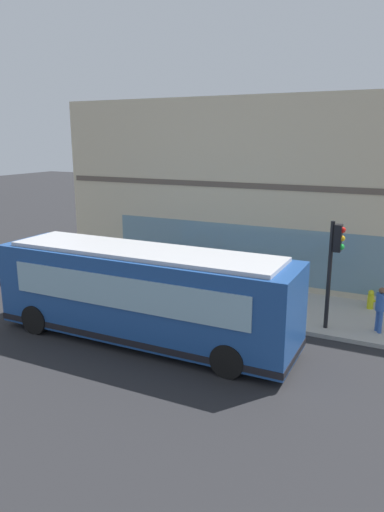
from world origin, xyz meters
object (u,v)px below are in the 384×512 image
object	(u,v)px
newspaper_vending_box	(261,293)
pedestrian_walking_along_curb	(191,264)
traffic_light_near_corner	(335,255)
pedestrian_near_hydrant	(380,307)
fire_hydrant	(371,299)
pedestrian_by_light_pole	(152,258)
city_bus_nearside	(143,295)

from	to	relation	value
newspaper_vending_box	pedestrian_walking_along_curb	bearing A→B (deg)	77.93
traffic_light_near_corner	pedestrian_near_hydrant	world-z (taller)	traffic_light_near_corner
traffic_light_near_corner	fire_hydrant	size ratio (longest dim) A/B	5.01
pedestrian_near_hydrant	newspaper_vending_box	xyz separation A→B (m)	(0.82, 4.36, -0.43)
traffic_light_near_corner	pedestrian_walking_along_curb	xyz separation A→B (m)	(1.96, 6.25, -1.54)
newspaper_vending_box	fire_hydrant	bearing A→B (deg)	-70.06
traffic_light_near_corner	newspaper_vending_box	xyz separation A→B (m)	(1.23, 2.82, -2.13)
fire_hydrant	pedestrian_by_light_pole	xyz separation A→B (m)	(-0.27, 9.48, 0.63)
fire_hydrant	pedestrian_near_hydrant	xyz separation A→B (m)	(-2.23, -0.48, 0.52)
traffic_light_near_corner	pedestrian_walking_along_curb	distance (m)	6.73
pedestrian_by_light_pole	newspaper_vending_box	world-z (taller)	pedestrian_by_light_pole
pedestrian_near_hydrant	pedestrian_walking_along_curb	size ratio (longest dim) A/B	0.87
pedestrian_near_hydrant	fire_hydrant	bearing A→B (deg)	12.18
city_bus_nearside	traffic_light_near_corner	bearing A→B (deg)	-58.58
city_bus_nearside	pedestrian_walking_along_curb	xyz separation A→B (m)	(5.25, 0.87, -0.37)
pedestrian_walking_along_curb	pedestrian_by_light_pole	bearing A→B (deg)	79.53
city_bus_nearside	newspaper_vending_box	bearing A→B (deg)	-29.51
traffic_light_near_corner	pedestrian_near_hydrant	size ratio (longest dim) A/B	2.38
pedestrian_by_light_pole	newspaper_vending_box	xyz separation A→B (m)	(-1.14, -5.60, -0.54)
city_bus_nearside	pedestrian_walking_along_curb	world-z (taller)	city_bus_nearside
pedestrian_by_light_pole	pedestrian_near_hydrant	distance (m)	10.15
city_bus_nearside	pedestrian_by_light_pole	size ratio (longest dim) A/B	5.82
pedestrian_walking_along_curb	fire_hydrant	bearing A→B (deg)	-84.73
fire_hydrant	pedestrian_by_light_pole	world-z (taller)	pedestrian_by_light_pole
pedestrian_walking_along_curb	newspaper_vending_box	size ratio (longest dim) A/B	1.99
city_bus_nearside	traffic_light_near_corner	distance (m)	6.41
traffic_light_near_corner	pedestrian_by_light_pole	xyz separation A→B (m)	(2.36, 8.43, -1.59)
traffic_light_near_corner	pedestrian_walking_along_curb	bearing A→B (deg)	72.57
traffic_light_near_corner	pedestrian_by_light_pole	world-z (taller)	traffic_light_near_corner
traffic_light_near_corner	pedestrian_near_hydrant	xyz separation A→B (m)	(0.40, -1.53, -1.70)
fire_hydrant	pedestrian_near_hydrant	distance (m)	2.34
fire_hydrant	pedestrian_walking_along_curb	bearing A→B (deg)	95.27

